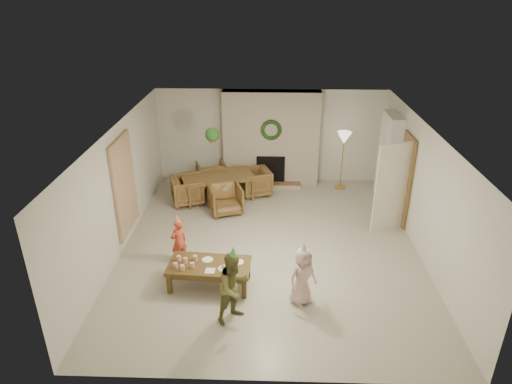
{
  "coord_description": "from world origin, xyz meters",
  "views": [
    {
      "loc": [
        -0.03,
        -8.05,
        5.0
      ],
      "look_at": [
        -0.3,
        0.4,
        1.05
      ],
      "focal_mm": 31.8,
      "sensor_mm": 36.0,
      "label": 1
    }
  ],
  "objects_px": {
    "dining_chair_near": "(226,199)",
    "dining_chair_far": "(212,175)",
    "dining_chair_left": "(188,190)",
    "coffee_table_top": "(209,266)",
    "child_plaid": "(234,287)",
    "child_red": "(179,242)",
    "child_pink": "(302,276)",
    "dining_chair_right": "(255,182)",
    "dining_table": "(218,188)"
  },
  "relations": [
    {
      "from": "coffee_table_top",
      "to": "child_red",
      "type": "xyz_separation_m",
      "value": [
        -0.67,
        0.72,
        0.05
      ]
    },
    {
      "from": "dining_chair_near",
      "to": "dining_chair_far",
      "type": "xyz_separation_m",
      "value": [
        -0.5,
        1.45,
        0.0
      ]
    },
    {
      "from": "dining_chair_right",
      "to": "coffee_table_top",
      "type": "bearing_deg",
      "value": -28.96
    },
    {
      "from": "dining_table",
      "to": "child_red",
      "type": "bearing_deg",
      "value": -117.93
    },
    {
      "from": "dining_chair_near",
      "to": "coffee_table_top",
      "type": "bearing_deg",
      "value": -109.5
    },
    {
      "from": "dining_chair_left",
      "to": "child_pink",
      "type": "height_order",
      "value": "child_pink"
    },
    {
      "from": "coffee_table_top",
      "to": "child_plaid",
      "type": "bearing_deg",
      "value": -55.72
    },
    {
      "from": "dining_chair_far",
      "to": "dining_chair_left",
      "type": "height_order",
      "value": "same"
    },
    {
      "from": "dining_chair_near",
      "to": "dining_chair_left",
      "type": "xyz_separation_m",
      "value": [
        -0.98,
        0.48,
        0.0
      ]
    },
    {
      "from": "dining_chair_far",
      "to": "dining_chair_left",
      "type": "xyz_separation_m",
      "value": [
        -0.48,
        -0.98,
        0.0
      ]
    },
    {
      "from": "dining_chair_near",
      "to": "coffee_table_top",
      "type": "xyz_separation_m",
      "value": [
        -0.02,
        -2.85,
        0.07
      ]
    },
    {
      "from": "coffee_table_top",
      "to": "child_plaid",
      "type": "distance_m",
      "value": 1.03
    },
    {
      "from": "child_pink",
      "to": "dining_chair_left",
      "type": "bearing_deg",
      "value": 90.45
    },
    {
      "from": "dining_chair_near",
      "to": "child_pink",
      "type": "distance_m",
      "value": 3.64
    },
    {
      "from": "dining_chair_right",
      "to": "child_pink",
      "type": "relative_size",
      "value": 0.71
    },
    {
      "from": "dining_chair_right",
      "to": "child_plaid",
      "type": "bearing_deg",
      "value": -21.04
    },
    {
      "from": "dining_table",
      "to": "dining_chair_far",
      "type": "height_order",
      "value": "dining_chair_far"
    },
    {
      "from": "child_red",
      "to": "child_plaid",
      "type": "distance_m",
      "value": 1.99
    },
    {
      "from": "child_pink",
      "to": "dining_chair_near",
      "type": "bearing_deg",
      "value": 82.0
    },
    {
      "from": "dining_table",
      "to": "dining_chair_near",
      "type": "height_order",
      "value": "dining_chair_near"
    },
    {
      "from": "dining_chair_right",
      "to": "coffee_table_top",
      "type": "relative_size",
      "value": 0.51
    },
    {
      "from": "dining_chair_far",
      "to": "coffee_table_top",
      "type": "relative_size",
      "value": 0.51
    },
    {
      "from": "dining_table",
      "to": "coffee_table_top",
      "type": "relative_size",
      "value": 1.2
    },
    {
      "from": "dining_table",
      "to": "child_pink",
      "type": "relative_size",
      "value": 1.66
    },
    {
      "from": "child_plaid",
      "to": "dining_chair_left",
      "type": "bearing_deg",
      "value": 67.14
    },
    {
      "from": "dining_table",
      "to": "dining_chair_left",
      "type": "height_order",
      "value": "dining_chair_left"
    },
    {
      "from": "dining_table",
      "to": "dining_chair_left",
      "type": "xyz_separation_m",
      "value": [
        -0.73,
        -0.25,
        0.03
      ]
    },
    {
      "from": "child_plaid",
      "to": "dining_chair_far",
      "type": "bearing_deg",
      "value": 58.72
    },
    {
      "from": "child_plaid",
      "to": "child_pink",
      "type": "relative_size",
      "value": 1.16
    },
    {
      "from": "coffee_table_top",
      "to": "dining_chair_left",
      "type": "bearing_deg",
      "value": 109.84
    },
    {
      "from": "dining_chair_left",
      "to": "coffee_table_top",
      "type": "bearing_deg",
      "value": 176.98
    },
    {
      "from": "dining_chair_left",
      "to": "child_red",
      "type": "xyz_separation_m",
      "value": [
        0.28,
        -2.61,
        0.12
      ]
    },
    {
      "from": "child_red",
      "to": "child_pink",
      "type": "relative_size",
      "value": 0.88
    },
    {
      "from": "dining_chair_far",
      "to": "child_plaid",
      "type": "xyz_separation_m",
      "value": [
        0.99,
        -5.17,
        0.27
      ]
    },
    {
      "from": "dining_chair_near",
      "to": "dining_chair_far",
      "type": "height_order",
      "value": "same"
    },
    {
      "from": "dining_chair_left",
      "to": "child_plaid",
      "type": "xyz_separation_m",
      "value": [
        1.47,
        -4.19,
        0.27
      ]
    },
    {
      "from": "child_red",
      "to": "coffee_table_top",
      "type": "bearing_deg",
      "value": 92.7
    },
    {
      "from": "child_plaid",
      "to": "dining_chair_near",
      "type": "bearing_deg",
      "value": 55.37
    },
    {
      "from": "child_plaid",
      "to": "dining_chair_right",
      "type": "bearing_deg",
      "value": 45.86
    },
    {
      "from": "dining_chair_right",
      "to": "dining_chair_near",
      "type": "bearing_deg",
      "value": -51.34
    },
    {
      "from": "coffee_table_top",
      "to": "child_plaid",
      "type": "relative_size",
      "value": 1.19
    },
    {
      "from": "dining_chair_near",
      "to": "dining_chair_left",
      "type": "distance_m",
      "value": 1.09
    },
    {
      "from": "dining_table",
      "to": "dining_chair_right",
      "type": "height_order",
      "value": "dining_chair_right"
    },
    {
      "from": "child_red",
      "to": "child_plaid",
      "type": "relative_size",
      "value": 0.75
    },
    {
      "from": "dining_table",
      "to": "dining_chair_far",
      "type": "relative_size",
      "value": 2.34
    },
    {
      "from": "dining_chair_near",
      "to": "dining_chair_right",
      "type": "distance_m",
      "value": 1.23
    },
    {
      "from": "child_red",
      "to": "child_plaid",
      "type": "bearing_deg",
      "value": 86.16
    },
    {
      "from": "dining_chair_right",
      "to": "child_red",
      "type": "xyz_separation_m",
      "value": [
        -1.35,
        -3.17,
        0.12
      ]
    },
    {
      "from": "dining_chair_near",
      "to": "child_plaid",
      "type": "bearing_deg",
      "value": -101.53
    },
    {
      "from": "dining_chair_left",
      "to": "dining_chair_near",
      "type": "bearing_deg",
      "value": -135.0
    }
  ]
}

